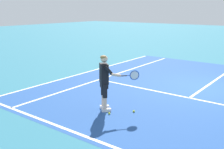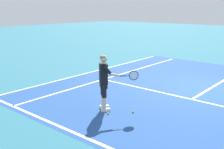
% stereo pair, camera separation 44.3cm
% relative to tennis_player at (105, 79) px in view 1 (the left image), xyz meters
% --- Properties ---
extents(ground_plane, '(80.00, 80.00, 0.00)m').
position_rel_tennis_player_xyz_m(ground_plane, '(1.66, 4.27, -0.99)').
color(ground_plane, teal).
extents(court_inner_surface, '(10.98, 11.14, 0.00)m').
position_rel_tennis_player_xyz_m(court_inner_surface, '(1.66, 3.69, -0.99)').
color(court_inner_surface, '#234C93').
rests_on(court_inner_surface, ground).
extents(line_baseline, '(10.98, 0.10, 0.01)m').
position_rel_tennis_player_xyz_m(line_baseline, '(1.66, -1.67, -0.99)').
color(line_baseline, white).
rests_on(line_baseline, ground).
extents(line_service, '(8.23, 0.10, 0.01)m').
position_rel_tennis_player_xyz_m(line_service, '(1.66, 2.66, -0.99)').
color(line_service, white).
rests_on(line_service, ground).
extents(line_centre_service, '(0.10, 6.40, 0.01)m').
position_rel_tennis_player_xyz_m(line_centre_service, '(1.66, 5.86, -0.99)').
color(line_centre_service, white).
rests_on(line_centre_service, ground).
extents(line_singles_left, '(0.10, 10.74, 0.01)m').
position_rel_tennis_player_xyz_m(line_singles_left, '(-2.46, 3.69, -0.99)').
color(line_singles_left, white).
rests_on(line_singles_left, ground).
extents(line_doubles_left, '(0.10, 10.74, 0.01)m').
position_rel_tennis_player_xyz_m(line_doubles_left, '(-3.83, 3.69, -0.99)').
color(line_doubles_left, white).
rests_on(line_doubles_left, ground).
extents(tennis_player, '(1.13, 0.80, 1.71)m').
position_rel_tennis_player_xyz_m(tennis_player, '(0.00, 0.00, 0.00)').
color(tennis_player, white).
rests_on(tennis_player, ground).
extents(tennis_ball_near_feet, '(0.07, 0.07, 0.07)m').
position_rel_tennis_player_xyz_m(tennis_ball_near_feet, '(0.81, 0.37, -0.96)').
color(tennis_ball_near_feet, '#CCE02D').
rests_on(tennis_ball_near_feet, ground).
extents(tennis_ball_by_baseline, '(0.07, 0.07, 0.07)m').
position_rel_tennis_player_xyz_m(tennis_ball_by_baseline, '(0.32, -0.21, -0.96)').
color(tennis_ball_by_baseline, '#CCE02D').
rests_on(tennis_ball_by_baseline, ground).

